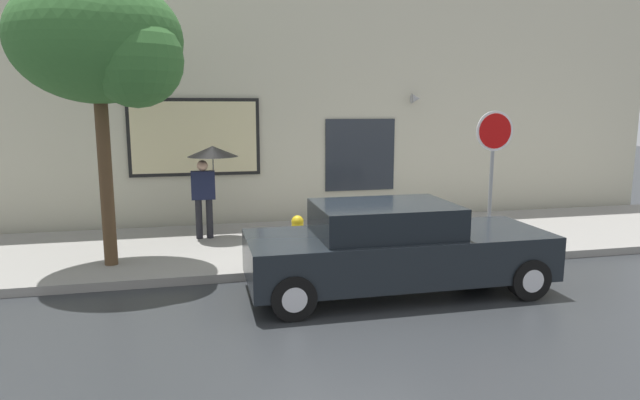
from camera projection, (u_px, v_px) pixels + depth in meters
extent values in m
plane|color=#282B2D|center=(349.00, 294.00, 8.45)|extent=(60.00, 60.00, 0.00)
cube|color=gray|center=(310.00, 243.00, 11.32)|extent=(20.00, 4.00, 0.15)
cube|color=beige|center=(289.00, 82.00, 13.14)|extent=(20.00, 0.40, 7.00)
cube|color=black|center=(195.00, 137.00, 12.65)|extent=(3.03, 0.06, 1.81)
cube|color=beige|center=(195.00, 137.00, 12.62)|extent=(2.87, 0.03, 1.65)
cube|color=#262B33|center=(360.00, 155.00, 13.62)|extent=(1.80, 0.04, 1.80)
cone|color=#99999E|center=(416.00, 99.00, 13.57)|extent=(0.22, 0.24, 0.24)
cube|color=black|center=(398.00, 254.00, 8.51)|extent=(4.73, 1.72, 0.69)
cube|color=black|center=(384.00, 219.00, 8.36)|extent=(2.13, 1.51, 0.48)
cylinder|color=black|center=(477.00, 252.00, 9.72)|extent=(0.64, 0.22, 0.64)
cylinder|color=silver|center=(477.00, 252.00, 9.72)|extent=(0.35, 0.24, 0.35)
cylinder|color=black|center=(529.00, 279.00, 8.20)|extent=(0.64, 0.22, 0.64)
cylinder|color=silver|center=(529.00, 279.00, 8.20)|extent=(0.35, 0.24, 0.35)
cylinder|color=black|center=(277.00, 265.00, 8.93)|extent=(0.64, 0.22, 0.64)
cylinder|color=silver|center=(277.00, 265.00, 8.93)|extent=(0.35, 0.24, 0.35)
cylinder|color=black|center=(293.00, 297.00, 7.40)|extent=(0.64, 0.22, 0.64)
cylinder|color=silver|center=(293.00, 297.00, 7.40)|extent=(0.35, 0.24, 0.35)
cylinder|color=yellow|center=(298.00, 239.00, 10.04)|extent=(0.22, 0.22, 0.65)
sphere|color=gold|center=(298.00, 222.00, 9.99)|extent=(0.23, 0.23, 0.23)
cylinder|color=gold|center=(299.00, 239.00, 9.88)|extent=(0.09, 0.12, 0.09)
cylinder|color=gold|center=(296.00, 235.00, 10.19)|extent=(0.09, 0.12, 0.09)
cylinder|color=yellow|center=(298.00, 254.00, 10.09)|extent=(0.30, 0.30, 0.06)
cylinder|color=black|center=(199.00, 219.00, 11.37)|extent=(0.14, 0.14, 0.84)
cylinder|color=black|center=(210.00, 218.00, 11.41)|extent=(0.14, 0.14, 0.84)
cube|color=#191E38|center=(203.00, 185.00, 11.27)|extent=(0.49, 0.22, 0.59)
sphere|color=tan|center=(202.00, 166.00, 11.20)|extent=(0.23, 0.23, 0.23)
cylinder|color=#4C4C51|center=(213.00, 173.00, 11.27)|extent=(0.02, 0.02, 0.90)
cone|color=black|center=(213.00, 151.00, 11.20)|extent=(1.04, 1.04, 0.22)
cylinder|color=#4C3823|center=(106.00, 178.00, 9.29)|extent=(0.23, 0.23, 3.07)
ellipsoid|color=#33662D|center=(96.00, 39.00, 8.90)|extent=(2.80, 2.38, 2.10)
sphere|color=#33662D|center=(135.00, 60.00, 8.76)|extent=(1.54, 1.54, 1.54)
cylinder|color=gray|center=(491.00, 182.00, 10.39)|extent=(0.07, 0.07, 2.65)
cylinder|color=white|center=(495.00, 131.00, 10.18)|extent=(0.76, 0.02, 0.76)
cylinder|color=red|center=(495.00, 131.00, 10.17)|extent=(0.66, 0.02, 0.66)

